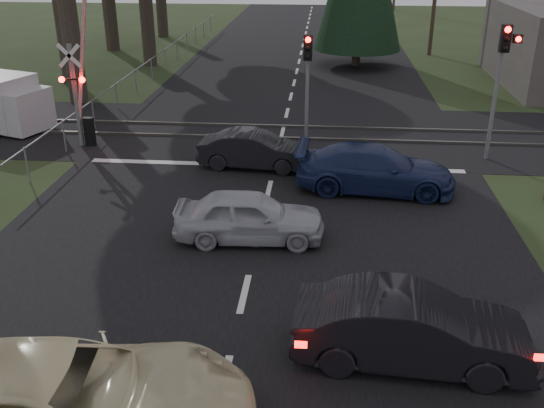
# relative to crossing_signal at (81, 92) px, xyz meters

# --- Properties ---
(ground) EXTENTS (120.00, 120.00, 0.00)m
(ground) POSITION_rel_crossing_signal_xyz_m (7.27, -9.79, -2.06)
(ground) COLOR #273216
(ground) RESTS_ON ground
(road) EXTENTS (14.00, 100.00, 0.01)m
(road) POSITION_rel_crossing_signal_xyz_m (7.27, 0.21, -2.05)
(road) COLOR black
(road) RESTS_ON ground
(rail_corridor) EXTENTS (120.00, 8.00, 0.01)m
(rail_corridor) POSITION_rel_crossing_signal_xyz_m (7.27, 2.21, -2.05)
(rail_corridor) COLOR black
(rail_corridor) RESTS_ON ground
(stop_line) EXTENTS (13.00, 0.35, 0.00)m
(stop_line) POSITION_rel_crossing_signal_xyz_m (7.27, -1.59, -2.05)
(stop_line) COLOR silver
(stop_line) RESTS_ON ground
(rail_near) EXTENTS (120.00, 0.12, 0.10)m
(rail_near) POSITION_rel_crossing_signal_xyz_m (7.27, 1.41, -2.01)
(rail_near) COLOR #59544C
(rail_near) RESTS_ON ground
(rail_far) EXTENTS (120.00, 0.12, 0.10)m
(rail_far) POSITION_rel_crossing_signal_xyz_m (7.27, 3.01, -2.01)
(rail_far) COLOR #59544C
(rail_far) RESTS_ON ground
(crossing_signal) EXTENTS (1.62, 0.38, 6.96)m
(crossing_signal) POSITION_rel_crossing_signal_xyz_m (0.00, 0.00, 0.00)
(crossing_signal) COLOR slate
(crossing_signal) RESTS_ON ground
(traffic_signal_right) EXTENTS (0.68, 0.48, 4.70)m
(traffic_signal_right) POSITION_rel_crossing_signal_xyz_m (14.82, -0.31, 1.26)
(traffic_signal_right) COLOR slate
(traffic_signal_right) RESTS_ON ground
(traffic_signal_center) EXTENTS (0.32, 0.48, 4.10)m
(traffic_signal_center) POSITION_rel_crossing_signal_xyz_m (8.27, 0.89, 0.75)
(traffic_signal_center) COLOR slate
(traffic_signal_center) RESTS_ON ground
(fence_left) EXTENTS (0.10, 36.00, 1.20)m
(fence_left) POSITION_rel_crossing_signal_xyz_m (-0.53, 12.71, -2.06)
(fence_left) COLOR slate
(fence_left) RESTS_ON ground
(cream_coupe) EXTENTS (6.27, 3.29, 1.68)m
(cream_coupe) POSITION_rel_crossing_signal_xyz_m (5.04, -14.48, -1.22)
(cream_coupe) COLOR beige
(cream_coupe) RESTS_ON ground
(dark_hatchback) EXTENTS (4.48, 1.82, 1.45)m
(dark_hatchback) POSITION_rel_crossing_signal_xyz_m (10.67, -11.83, -1.33)
(dark_hatchback) COLOR black
(dark_hatchback) RESTS_ON ground
(silver_car) EXTENTS (3.98, 1.76, 1.33)m
(silver_car) POSITION_rel_crossing_signal_xyz_m (7.07, -7.13, -1.39)
(silver_car) COLOR #AEB1B7
(silver_car) RESTS_ON ground
(blue_sedan) EXTENTS (5.03, 2.32, 1.42)m
(blue_sedan) POSITION_rel_crossing_signal_xyz_m (10.57, -3.47, -1.35)
(blue_sedan) COLOR #1A254E
(blue_sedan) RESTS_ON ground
(dark_car_far) EXTENTS (3.92, 1.69, 1.26)m
(dark_car_far) POSITION_rel_crossing_signal_xyz_m (6.61, -1.78, -1.43)
(dark_car_far) COLOR black
(dark_car_far) RESTS_ON ground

